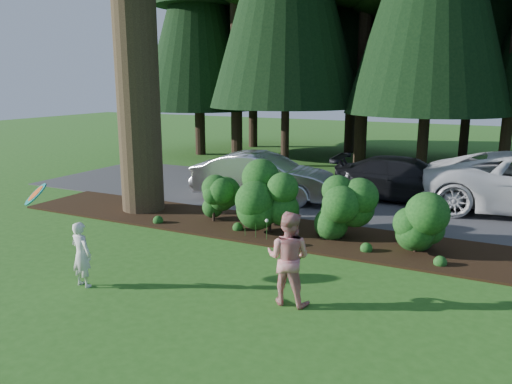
% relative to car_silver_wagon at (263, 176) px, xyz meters
% --- Properties ---
extents(ground, '(80.00, 80.00, 0.00)m').
position_rel_car_silver_wagon_xyz_m(ground, '(1.95, -6.23, -0.79)').
color(ground, '#295E1B').
rests_on(ground, ground).
extents(mulch_bed, '(16.00, 2.50, 0.05)m').
position_rel_car_silver_wagon_xyz_m(mulch_bed, '(1.95, -2.98, -0.77)').
color(mulch_bed, black).
rests_on(mulch_bed, ground).
extents(driveway, '(22.00, 6.00, 0.03)m').
position_rel_car_silver_wagon_xyz_m(driveway, '(1.95, 1.27, -0.78)').
color(driveway, '#38383A').
rests_on(driveway, ground).
extents(shrub_row, '(6.53, 1.60, 1.61)m').
position_rel_car_silver_wagon_xyz_m(shrub_row, '(2.72, -3.09, 0.02)').
color(shrub_row, '#133E13').
rests_on(shrub_row, ground).
extents(lily_cluster, '(0.69, 0.09, 0.57)m').
position_rel_car_silver_wagon_xyz_m(lily_cluster, '(1.65, -3.83, -0.30)').
color(lily_cluster, '#133E13').
rests_on(lily_cluster, ground).
extents(car_silver_wagon, '(4.81, 2.27, 1.52)m').
position_rel_car_silver_wagon_xyz_m(car_silver_wagon, '(0.00, 0.00, 0.00)').
color(car_silver_wagon, silver).
rests_on(car_silver_wagon, driveway).
extents(car_dark_suv, '(4.89, 2.16, 1.39)m').
position_rel_car_silver_wagon_xyz_m(car_dark_suv, '(4.25, 1.91, -0.06)').
color(car_dark_suv, black).
rests_on(car_dark_suv, driveway).
extents(child, '(0.49, 0.34, 1.27)m').
position_rel_car_silver_wagon_xyz_m(child, '(-0.02, -7.86, -0.16)').
color(child, silver).
rests_on(child, ground).
extents(adult, '(0.83, 0.65, 1.67)m').
position_rel_car_silver_wagon_xyz_m(adult, '(3.77, -6.79, 0.04)').
color(adult, '#AE171D').
rests_on(adult, ground).
extents(frisbee, '(0.64, 0.48, 0.55)m').
position_rel_car_silver_wagon_xyz_m(frisbee, '(-1.06, -7.91, 0.91)').
color(frisbee, '#167C75').
rests_on(frisbee, ground).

